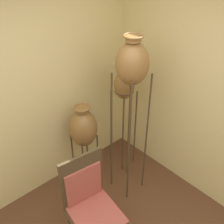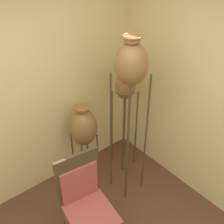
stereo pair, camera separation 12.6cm
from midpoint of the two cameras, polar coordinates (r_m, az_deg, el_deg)
The scene contains 4 objects.
vase_stand_tall at distance 2.61m, azimuth 3.00°, elevation 9.68°, with size 0.33×0.33×2.00m.
vase_stand_medium at distance 3.21m, azimuth 1.56°, elevation 5.25°, with size 0.25×0.25×1.50m.
vase_stand_short at distance 3.19m, azimuth -7.39°, elevation -3.56°, with size 0.34×0.34×1.13m.
chair at distance 2.70m, azimuth -6.06°, elevation -19.00°, with size 0.54×0.58×1.09m.
Camera 1 is at (-0.62, -0.63, 2.72)m, focal length 42.00 mm.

